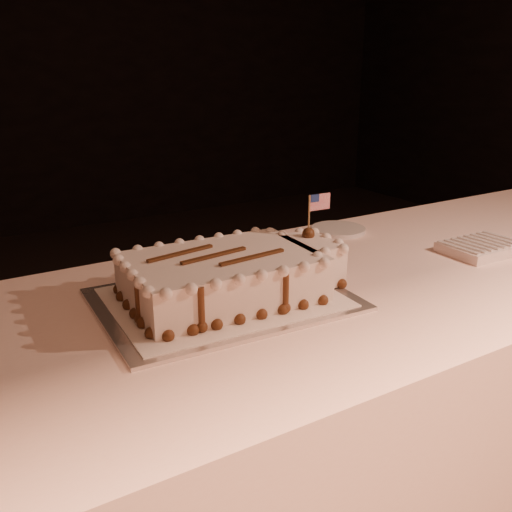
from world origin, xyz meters
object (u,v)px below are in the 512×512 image
cake_board (223,299)px  sheet_cake (234,274)px  napkin_stack (480,248)px  banquet_table (343,416)px  side_plate (338,230)px

cake_board → sheet_cake: sheet_cake is taller
sheet_cake → napkin_stack: sheet_cake is taller
banquet_table → sheet_cake: size_ratio=4.93×
banquet_table → side_plate: bearing=55.3°
sheet_cake → side_plate: bearing=28.5°
napkin_stack → side_plate: napkin_stack is taller
banquet_table → sheet_cake: sheet_cake is taller
banquet_table → side_plate: size_ratio=15.36×
napkin_stack → sheet_cake: bearing=174.2°
side_plate → napkin_stack: bearing=-60.7°
cake_board → napkin_stack: (0.72, -0.07, 0.01)m
sheet_cake → banquet_table: bearing=-6.2°
sheet_cake → napkin_stack: bearing=-5.8°
banquet_table → napkin_stack: 0.56m
napkin_stack → cake_board: bearing=174.3°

